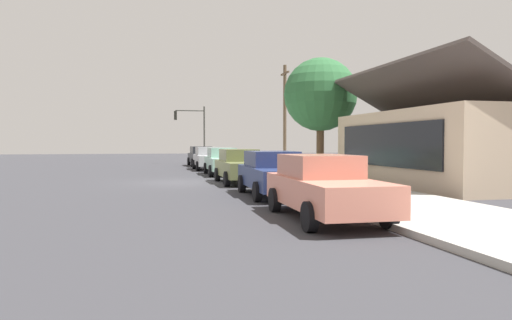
{
  "coord_description": "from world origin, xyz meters",
  "views": [
    {
      "loc": [
        22.69,
        -1.64,
        1.91
      ],
      "look_at": [
        -0.58,
        3.8,
        1.02
      ],
      "focal_mm": 33.14,
      "sensor_mm": 36.0,
      "label": 1
    }
  ],
  "objects_px": {
    "car_navy": "(274,173)",
    "traffic_light_main": "(193,125)",
    "fire_hydrant_red": "(234,163)",
    "car_seafoam": "(223,161)",
    "car_coral": "(324,186)",
    "shade_tree": "(320,95)",
    "utility_pole_wooden": "(285,115)",
    "car_olive": "(240,166)",
    "car_charcoal": "(202,156)",
    "car_silver": "(208,158)"
  },
  "relations": [
    {
      "from": "car_charcoal",
      "to": "car_silver",
      "type": "bearing_deg",
      "value": -2.48
    },
    {
      "from": "car_seafoam",
      "to": "car_navy",
      "type": "relative_size",
      "value": 0.99
    },
    {
      "from": "shade_tree",
      "to": "car_charcoal",
      "type": "bearing_deg",
      "value": -155.62
    },
    {
      "from": "car_seafoam",
      "to": "car_coral",
      "type": "distance_m",
      "value": 16.46
    },
    {
      "from": "car_charcoal",
      "to": "shade_tree",
      "type": "height_order",
      "value": "shade_tree"
    },
    {
      "from": "car_seafoam",
      "to": "fire_hydrant_red",
      "type": "relative_size",
      "value": 6.78
    },
    {
      "from": "car_olive",
      "to": "shade_tree",
      "type": "distance_m",
      "value": 8.13
    },
    {
      "from": "shade_tree",
      "to": "utility_pole_wooden",
      "type": "relative_size",
      "value": 0.91
    },
    {
      "from": "car_olive",
      "to": "fire_hydrant_red",
      "type": "relative_size",
      "value": 6.56
    },
    {
      "from": "car_charcoal",
      "to": "shade_tree",
      "type": "distance_m",
      "value": 13.96
    },
    {
      "from": "car_charcoal",
      "to": "car_coral",
      "type": "height_order",
      "value": "same"
    },
    {
      "from": "car_navy",
      "to": "utility_pole_wooden",
      "type": "distance_m",
      "value": 17.78
    },
    {
      "from": "car_coral",
      "to": "utility_pole_wooden",
      "type": "distance_m",
      "value": 22.75
    },
    {
      "from": "car_charcoal",
      "to": "fire_hydrant_red",
      "type": "relative_size",
      "value": 6.66
    },
    {
      "from": "car_coral",
      "to": "traffic_light_main",
      "type": "height_order",
      "value": "traffic_light_main"
    },
    {
      "from": "shade_tree",
      "to": "utility_pole_wooden",
      "type": "bearing_deg",
      "value": -179.03
    },
    {
      "from": "car_silver",
      "to": "car_navy",
      "type": "relative_size",
      "value": 0.93
    },
    {
      "from": "traffic_light_main",
      "to": "utility_pole_wooden",
      "type": "height_order",
      "value": "utility_pole_wooden"
    },
    {
      "from": "traffic_light_main",
      "to": "fire_hydrant_red",
      "type": "distance_m",
      "value": 12.15
    },
    {
      "from": "shade_tree",
      "to": "car_seafoam",
      "type": "bearing_deg",
      "value": -104.7
    },
    {
      "from": "car_olive",
      "to": "car_navy",
      "type": "bearing_deg",
      "value": 1.8
    },
    {
      "from": "fire_hydrant_red",
      "to": "car_navy",
      "type": "bearing_deg",
      "value": -5.22
    },
    {
      "from": "fire_hydrant_red",
      "to": "car_coral",
      "type": "bearing_deg",
      "value": -4.24
    },
    {
      "from": "car_silver",
      "to": "car_seafoam",
      "type": "bearing_deg",
      "value": 2.36
    },
    {
      "from": "car_navy",
      "to": "fire_hydrant_red",
      "type": "xyz_separation_m",
      "value": [
        -15.3,
        1.4,
        -0.32
      ]
    },
    {
      "from": "shade_tree",
      "to": "fire_hydrant_red",
      "type": "bearing_deg",
      "value": -143.1
    },
    {
      "from": "car_olive",
      "to": "traffic_light_main",
      "type": "xyz_separation_m",
      "value": [
        -21.52,
        -0.12,
        2.68
      ]
    },
    {
      "from": "car_seafoam",
      "to": "traffic_light_main",
      "type": "distance_m",
      "value": 15.91
    },
    {
      "from": "utility_pole_wooden",
      "to": "car_seafoam",
      "type": "bearing_deg",
      "value": -45.25
    },
    {
      "from": "car_navy",
      "to": "shade_tree",
      "type": "bearing_deg",
      "value": 152.51
    },
    {
      "from": "car_seafoam",
      "to": "traffic_light_main",
      "type": "height_order",
      "value": "traffic_light_main"
    },
    {
      "from": "car_silver",
      "to": "car_olive",
      "type": "xyz_separation_m",
      "value": [
        11.23,
        0.05,
        0.0
      ]
    },
    {
      "from": "car_charcoal",
      "to": "fire_hydrant_red",
      "type": "bearing_deg",
      "value": 11.25
    },
    {
      "from": "car_olive",
      "to": "traffic_light_main",
      "type": "bearing_deg",
      "value": -179.38
    },
    {
      "from": "car_coral",
      "to": "utility_pole_wooden",
      "type": "bearing_deg",
      "value": 166.96
    },
    {
      "from": "fire_hydrant_red",
      "to": "car_silver",
      "type": "bearing_deg",
      "value": -130.66
    },
    {
      "from": "car_navy",
      "to": "traffic_light_main",
      "type": "relative_size",
      "value": 0.93
    },
    {
      "from": "car_olive",
      "to": "fire_hydrant_red",
      "type": "height_order",
      "value": "car_olive"
    },
    {
      "from": "car_charcoal",
      "to": "car_olive",
      "type": "height_order",
      "value": "same"
    },
    {
      "from": "car_navy",
      "to": "car_coral",
      "type": "height_order",
      "value": "same"
    },
    {
      "from": "car_charcoal",
      "to": "car_olive",
      "type": "bearing_deg",
      "value": -1.07
    },
    {
      "from": "car_seafoam",
      "to": "traffic_light_main",
      "type": "bearing_deg",
      "value": -177.52
    },
    {
      "from": "fire_hydrant_red",
      "to": "car_olive",
      "type": "bearing_deg",
      "value": -8.87
    },
    {
      "from": "car_coral",
      "to": "traffic_light_main",
      "type": "bearing_deg",
      "value": -178.61
    },
    {
      "from": "car_seafoam",
      "to": "shade_tree",
      "type": "xyz_separation_m",
      "value": [
        1.46,
        5.55,
        3.86
      ]
    },
    {
      "from": "car_charcoal",
      "to": "fire_hydrant_red",
      "type": "height_order",
      "value": "car_charcoal"
    },
    {
      "from": "car_silver",
      "to": "fire_hydrant_red",
      "type": "relative_size",
      "value": 6.39
    },
    {
      "from": "traffic_light_main",
      "to": "utility_pole_wooden",
      "type": "relative_size",
      "value": 0.69
    },
    {
      "from": "car_silver",
      "to": "traffic_light_main",
      "type": "xyz_separation_m",
      "value": [
        -10.29,
        -0.07,
        2.68
      ]
    },
    {
      "from": "car_navy",
      "to": "traffic_light_main",
      "type": "bearing_deg",
      "value": -177.6
    }
  ]
}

